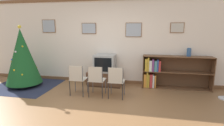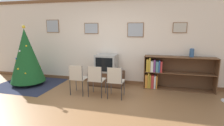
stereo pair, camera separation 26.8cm
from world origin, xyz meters
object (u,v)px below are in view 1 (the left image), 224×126
television (105,63)px  vase (189,52)px  folding_chair_left (77,78)px  bookshelf (164,72)px  tv_console (105,78)px  folding_chair_right (116,80)px  folding_chair_center (96,79)px  christmas_tree (22,57)px

television → vase: vase is taller
folding_chair_left → bookshelf: bearing=25.6°
tv_console → vase: vase is taller
tv_console → television: television is taller
television → folding_chair_right: television is taller
folding_chair_center → vase: 2.76m
folding_chair_center → television: bearing=90.0°
folding_chair_right → vase: size_ratio=3.44×
bookshelf → folding_chair_right: bearing=-138.9°
christmas_tree → television: bearing=13.1°
tv_console → folding_chair_left: folding_chair_left is taller
christmas_tree → folding_chair_center: size_ratio=2.26×
christmas_tree → vase: size_ratio=7.76×
folding_chair_center → folding_chair_left: bearing=180.0°
tv_console → folding_chair_right: folding_chair_right is taller
television → folding_chair_right: 1.13m
folding_chair_left → folding_chair_center: size_ratio=1.00×
christmas_tree → folding_chair_center: 2.50m
tv_console → bookshelf: bearing=3.7°
christmas_tree → bookshelf: (4.20, 0.68, -0.46)m
vase → tv_console: bearing=-176.5°
television → bookshelf: television is taller
christmas_tree → television: 2.50m
folding_chair_left → tv_console: bearing=62.3°
folding_chair_center → tv_console: bearing=90.0°
bookshelf → vase: 0.91m
christmas_tree → tv_console: bearing=13.2°
tv_console → folding_chair_center: size_ratio=1.30×
folding_chair_center → folding_chair_right: 0.52m
christmas_tree → tv_console: (2.42, 0.57, -0.70)m
christmas_tree → bookshelf: size_ratio=0.94×
vase → christmas_tree: bearing=-171.6°
television → folding_chair_center: 1.01m
television → folding_chair_left: bearing=-117.7°
television → folding_chair_center: television is taller
folding_chair_center → bookshelf: bearing=31.8°
television → folding_chair_center: bearing=-90.0°
folding_chair_left → vase: size_ratio=3.44×
christmas_tree → bookshelf: bearing=9.2°
vase → folding_chair_right: bearing=-149.5°
folding_chair_right → folding_chair_left: bearing=180.0°
folding_chair_left → television: bearing=62.3°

